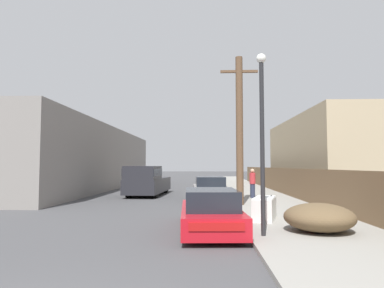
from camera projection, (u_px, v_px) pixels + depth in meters
The scene contains 12 objects.
sidewalk_curb at pixel (246, 190), 26.48m from camera, with size 4.20×63.00×0.12m, color gray.
discarded_fridge at pixel (265, 208), 11.70m from camera, with size 1.10×1.77×0.79m.
parked_sports_car_red at pixel (210, 212), 10.23m from camera, with size 1.93×4.64×1.27m.
car_parked_mid at pixel (210, 189), 19.26m from camera, with size 2.01×4.31×1.34m.
pickup_truck at pixel (147, 181), 22.23m from camera, with size 2.38×6.00×1.93m.
utility_pole at pixel (240, 128), 16.32m from camera, with size 1.80×0.34×7.09m.
street_lamp at pixel (262, 129), 9.17m from camera, with size 0.26×0.26×4.89m.
brush_pile at pixel (319, 217), 9.58m from camera, with size 1.95×1.95×0.79m.
wooden_fence at pixel (284, 181), 22.29m from camera, with size 0.08×37.10×1.68m, color brown.
building_left_block at pixel (77, 159), 29.18m from camera, with size 7.00×27.76×5.11m, color gray.
building_right_house at pixel (331, 155), 25.32m from camera, with size 6.00×15.29×5.45m, color tan.
pedestrian at pixel (253, 183), 19.55m from camera, with size 0.34×0.34×1.66m.
Camera 1 is at (2.02, -3.28, 1.97)m, focal length 32.00 mm.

